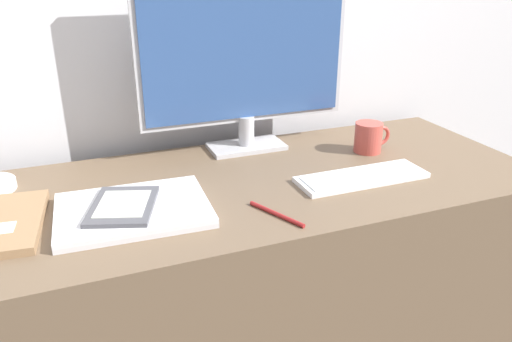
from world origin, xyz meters
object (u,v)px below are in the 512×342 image
at_px(keyboard, 362,177).
at_px(pen, 276,214).
at_px(laptop, 133,210).
at_px(ereader, 123,206).
at_px(monitor, 245,50).
at_px(coffee_mug, 369,137).

bearing_deg(keyboard, pen, -160.54).
height_order(laptop, pen, laptop).
relative_size(keyboard, ereader, 1.59).
distance_m(laptop, ereader, 0.02).
height_order(monitor, coffee_mug, monitor).
bearing_deg(ereader, laptop, 7.71).
bearing_deg(pen, laptop, 157.40).
xyz_separation_m(monitor, pen, (-0.08, -0.40, -0.27)).
bearing_deg(ereader, monitor, 37.65).
xyz_separation_m(keyboard, pen, (-0.26, -0.09, -0.00)).
relative_size(monitor, laptop, 1.81).
xyz_separation_m(monitor, coffee_mug, (0.30, -0.15, -0.23)).
xyz_separation_m(keyboard, coffee_mug, (0.12, 0.16, 0.03)).
bearing_deg(monitor, laptop, -141.12).
distance_m(keyboard, ereader, 0.55).
relative_size(coffee_mug, pen, 0.77).
relative_size(ereader, pen, 1.47).
height_order(laptop, coffee_mug, coffee_mug).
bearing_deg(coffee_mug, pen, -146.64).
height_order(coffee_mug, pen, coffee_mug).
height_order(monitor, pen, monitor).
distance_m(ereader, pen, 0.31).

